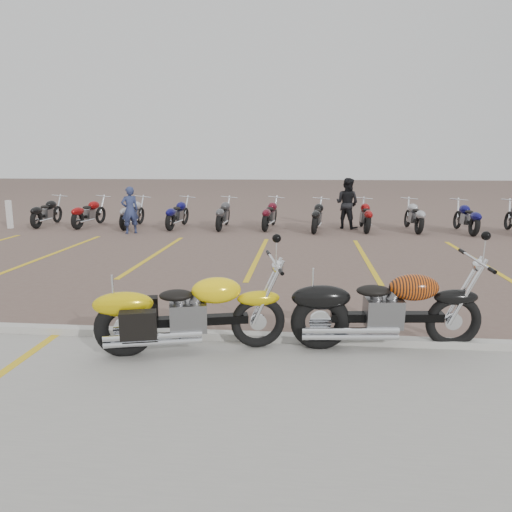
% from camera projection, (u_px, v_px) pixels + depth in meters
% --- Properties ---
extents(ground, '(100.00, 100.00, 0.00)m').
position_uv_depth(ground, '(237.00, 300.00, 8.84)').
color(ground, brown).
rests_on(ground, ground).
extents(concrete_apron, '(60.00, 5.00, 0.01)m').
position_uv_depth(concrete_apron, '(169.00, 440.00, 4.45)').
color(concrete_apron, '#9E9B93').
rests_on(concrete_apron, ground).
extents(curb, '(60.00, 0.18, 0.12)m').
position_uv_depth(curb, '(218.00, 336.00, 6.88)').
color(curb, '#ADAAA3').
rests_on(curb, ground).
extents(parking_stripes, '(38.00, 5.50, 0.01)m').
position_uv_depth(parking_stripes, '(258.00, 256.00, 12.75)').
color(parking_stripes, gold).
rests_on(parking_stripes, ground).
extents(yellow_cruiser, '(2.39, 0.76, 1.00)m').
position_uv_depth(yellow_cruiser, '(187.00, 316.00, 6.36)').
color(yellow_cruiser, black).
rests_on(yellow_cruiser, ground).
extents(flame_cruiser, '(2.49, 0.47, 1.02)m').
position_uv_depth(flame_cruiser, '(381.00, 312.00, 6.48)').
color(flame_cruiser, black).
rests_on(flame_cruiser, ground).
extents(person_a, '(0.68, 0.62, 1.55)m').
position_uv_depth(person_a, '(130.00, 210.00, 16.49)').
color(person_a, navy).
rests_on(person_a, ground).
extents(person_b, '(1.10, 1.04, 1.79)m').
position_uv_depth(person_b, '(347.00, 203.00, 17.63)').
color(person_b, black).
rests_on(person_b, ground).
extents(bollard, '(0.19, 0.19, 1.00)m').
position_uv_depth(bollard, '(9.00, 214.00, 17.73)').
color(bollard, silver).
rests_on(bollard, ground).
extents(bg_bike_row, '(22.16, 2.02, 1.10)m').
position_uv_depth(bg_bike_row, '(340.00, 214.00, 17.25)').
color(bg_bike_row, black).
rests_on(bg_bike_row, ground).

